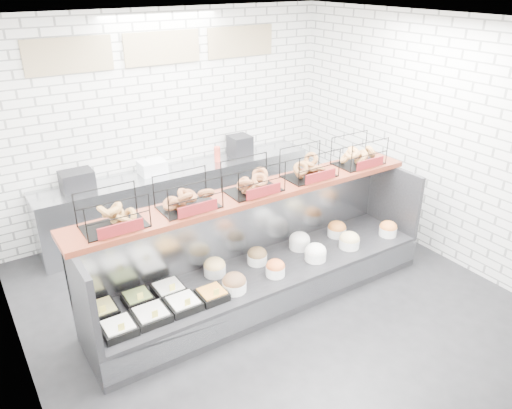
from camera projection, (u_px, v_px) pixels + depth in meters
ground at (279, 311)px, 5.53m from camera, size 5.50×5.50×0.00m
room_shell at (249, 117)px, 5.11m from camera, size 5.02×5.51×3.01m
display_case at (261, 272)px, 5.64m from camera, size 4.00×0.90×1.20m
bagel_shelf at (253, 181)px, 5.34m from camera, size 4.10×0.50×0.40m
prep_counter at (181, 197)px, 7.17m from camera, size 4.00×0.60×1.20m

